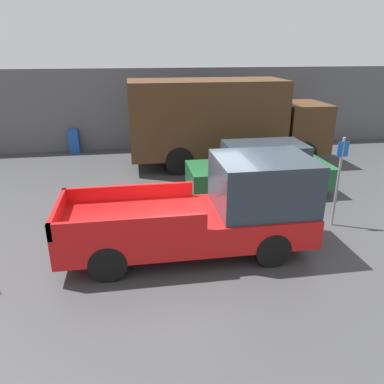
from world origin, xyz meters
The scene contains 7 objects.
ground_plane centered at (0.00, 0.00, 0.00)m, with size 60.00×60.00×0.00m, color #3D3D3F.
building_wall centered at (0.00, 9.80, 1.85)m, with size 28.00×0.15×3.70m.
pickup_truck centered at (0.23, -0.29, 1.04)m, with size 5.76×2.05×2.25m.
car centered at (2.60, 3.16, 0.84)m, with size 4.69×1.83×1.69m.
delivery_truck centered at (2.08, 6.57, 1.85)m, with size 7.96×2.41×3.41m.
parking_sign centered at (3.78, 0.49, 1.38)m, with size 0.30×0.07×2.45m.
newspaper_box centered at (-4.19, 9.47, 0.53)m, with size 0.45×0.40×1.06m.
Camera 1 is at (-1.50, -8.07, 4.58)m, focal length 35.00 mm.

